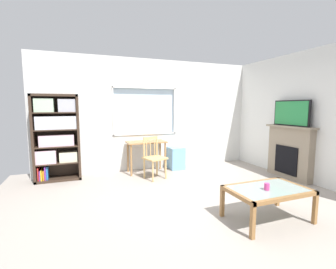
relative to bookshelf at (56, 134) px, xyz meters
The scene contains 11 objects.
ground 3.09m from the bookshelf, 43.66° to the right, with size 6.35×5.53×0.02m, color #9E9389.
wall_back_with_window 2.18m from the bookshelf, ahead, with size 5.35×0.15×2.69m.
wall_right 5.27m from the bookshelf, 22.61° to the right, with size 0.12×4.73×2.69m, color silver.
bookshelf is the anchor object (origin of this frame).
desk_under_window 1.95m from the bookshelf, ahead, with size 0.91×0.47×0.74m.
wooden_chair 2.10m from the bookshelf, 17.82° to the right, with size 0.52×0.51×0.90m.
plastic_drawer_unit 2.78m from the bookshelf, ahead, with size 0.35×0.40×0.54m, color #72ADDB.
fireplace 4.99m from the bookshelf, 19.16° to the right, with size 0.26×1.14×1.14m.
tv 4.97m from the bookshelf, 19.23° to the right, with size 0.06×0.87×0.54m.
coffee_table 4.14m from the bookshelf, 46.72° to the right, with size 1.07×0.68×0.45m.
sippy_cup 4.12m from the bookshelf, 47.81° to the right, with size 0.07×0.07×0.09m, color #DB3D84.
Camera 1 is at (-1.67, -3.37, 1.55)m, focal length 25.22 mm.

